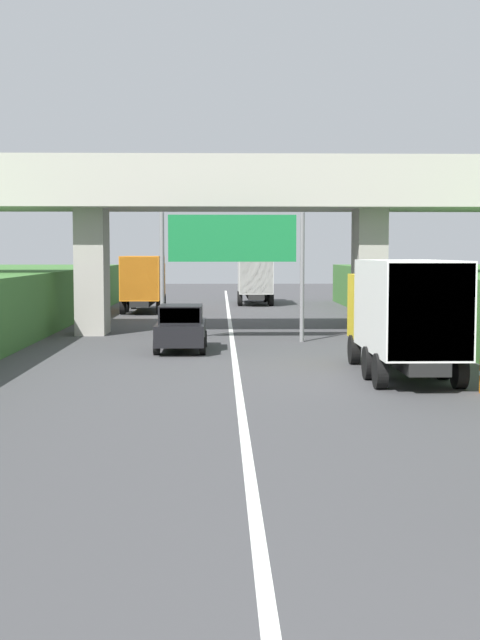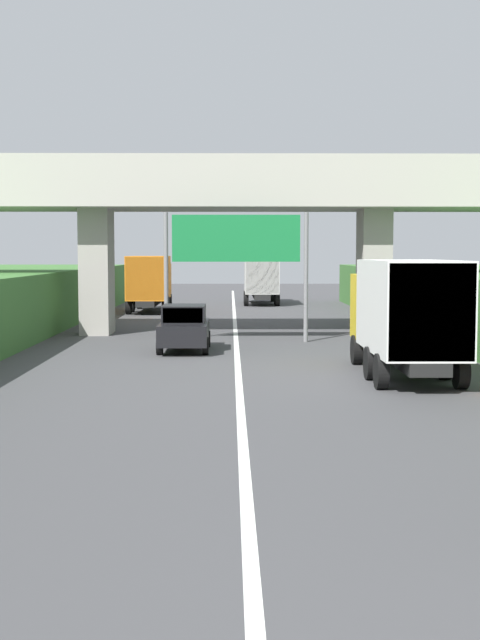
% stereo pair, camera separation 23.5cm
% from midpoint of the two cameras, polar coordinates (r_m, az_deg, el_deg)
% --- Properties ---
extents(lane_centre_stripe, '(0.20, 101.80, 0.01)m').
position_cam_midpoint_polar(lane_centre_stripe, '(30.64, 0.01, -2.29)').
color(lane_centre_stripe, white).
rests_on(lane_centre_stripe, ground).
extents(overpass_bridge, '(40.00, 4.80, 7.78)m').
position_cam_midpoint_polar(overpass_bridge, '(38.21, -0.12, 7.88)').
color(overpass_bridge, '#ADA89E').
rests_on(overpass_bridge, ground).
extents(overhead_highway_sign, '(5.88, 0.18, 5.28)m').
position_cam_midpoint_polar(overhead_highway_sign, '(34.55, -0.07, 4.95)').
color(overhead_highway_sign, slate).
rests_on(overhead_highway_sign, ground).
extents(truck_orange, '(2.44, 7.30, 3.44)m').
position_cam_midpoint_polar(truck_orange, '(52.72, -5.93, 2.66)').
color(truck_orange, black).
rests_on(truck_orange, ground).
extents(truck_green, '(2.44, 7.30, 3.44)m').
position_cam_midpoint_polar(truck_green, '(60.31, 1.51, 2.92)').
color(truck_green, black).
rests_on(truck_green, ground).
extents(truck_yellow, '(2.44, 7.30, 3.44)m').
position_cam_midpoint_polar(truck_yellow, '(25.35, 11.25, 0.57)').
color(truck_yellow, black).
rests_on(truck_yellow, ground).
extents(car_black, '(1.86, 4.10, 1.72)m').
position_cam_midpoint_polar(car_black, '(31.57, -3.55, -0.54)').
color(car_black, black).
rests_on(car_black, ground).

